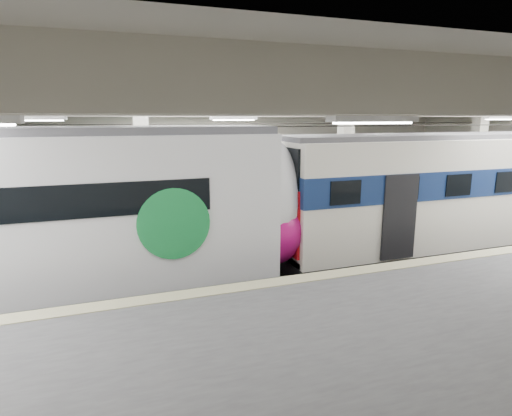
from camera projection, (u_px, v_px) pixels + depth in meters
name	position (u px, v px, depth m)	size (l,w,h in m)	color
station_hall	(275.00, 184.00, 11.38)	(36.00, 24.00, 5.75)	black
modern_emu	(74.00, 218.00, 11.47)	(14.83, 3.06, 4.73)	white
older_rer	(448.00, 191.00, 15.68)	(13.34, 2.94, 4.41)	white
far_train	(67.00, 190.00, 16.37)	(13.69, 2.82, 4.38)	white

